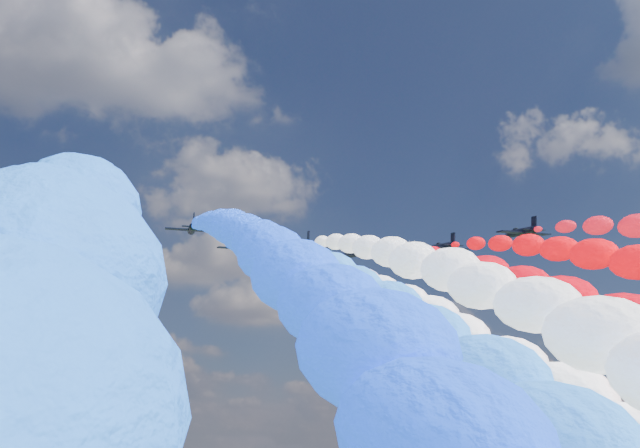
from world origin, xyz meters
name	(u,v)px	position (x,y,z in m)	size (l,w,h in m)	color
jet_0	(109,202)	(-36.21, -5.44, 110.48)	(9.20, 12.34, 2.72)	black
trail_0	(89,226)	(-36.21, -63.69, 89.83)	(6.77, 113.01, 46.14)	blue
jet_1	(192,229)	(-22.30, 6.11, 110.48)	(9.20, 12.34, 2.72)	black
trail_1	(246,271)	(-22.30, -52.14, 89.83)	(6.77, 113.01, 46.14)	#164AFF
jet_2	(242,248)	(-11.97, 16.37, 110.48)	(9.20, 12.34, 2.72)	black
trail_2	(323,297)	(-11.97, -41.88, 89.83)	(6.77, 113.01, 46.14)	#2B7EF5
jet_3	(304,245)	(-1.05, 11.75, 110.48)	(9.20, 12.34, 2.72)	black
trail_3	(432,294)	(-1.05, -46.51, 89.83)	(6.77, 113.01, 46.14)	white
jet_4	(293,267)	(1.02, 29.23, 110.48)	(9.20, 12.34, 2.72)	black
trail_4	(394,321)	(1.02, -29.03, 89.83)	(6.77, 113.01, 46.14)	white
jet_5	(353,254)	(9.75, 15.42, 110.48)	(9.20, 12.34, 2.72)	black
trail_5	(506,305)	(9.75, -42.84, 89.83)	(6.77, 113.01, 46.14)	red
jet_6	(443,247)	(24.48, 5.86, 110.48)	(9.20, 12.34, 2.72)	black
jet_7	(522,232)	(33.67, -6.98, 110.48)	(9.20, 12.34, 2.72)	black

